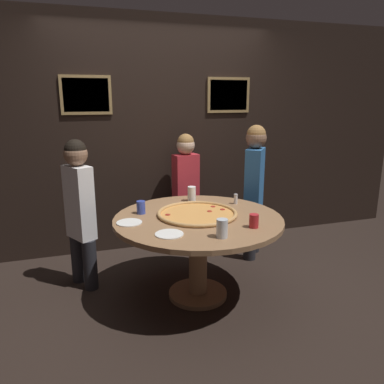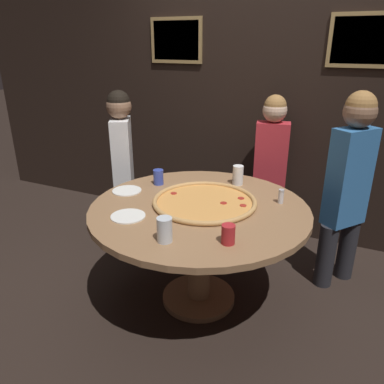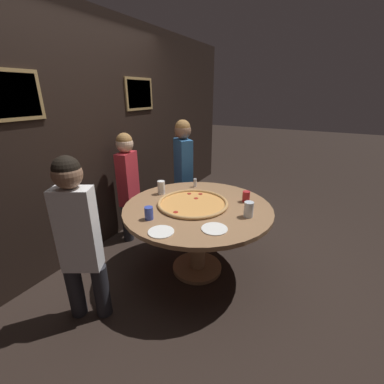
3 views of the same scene
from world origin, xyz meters
TOP-DOWN VIEW (x-y plane):
  - ground_plane at (0.00, 0.00)m, footprint 24.00×24.00m
  - back_wall at (0.00, 1.32)m, footprint 6.40×0.08m
  - dining_table at (0.00, 0.00)m, footprint 1.44×1.44m
  - giant_pizza at (0.01, 0.06)m, footprint 0.70×0.70m
  - drink_cup_near_right at (-0.44, 0.25)m, footprint 0.08×0.08m
  - drink_cup_centre_back at (0.10, 0.49)m, footprint 0.08×0.08m
  - drink_cup_by_shaker at (0.01, -0.50)m, footprint 0.08×0.08m
  - drink_cup_front_edge at (0.33, -0.38)m, footprint 0.07×0.07m
  - white_plate_near_front at (-0.34, -0.33)m, footprint 0.21×0.21m
  - white_plate_right_side at (-0.58, 0.03)m, footprint 0.21×0.21m
  - condiment_shaker at (0.47, 0.28)m, footprint 0.04×0.04m
  - diner_side_right at (-0.95, 0.52)m, footprint 0.28×0.36m
  - diner_far_left at (0.21, 1.07)m, footprint 0.35×0.20m
  - diner_centre_back at (0.86, 0.66)m, footprint 0.33×0.37m

SIDE VIEW (x-z plane):
  - ground_plane at x=0.00m, z-range 0.00..0.00m
  - dining_table at x=0.00m, z-range 0.22..0.96m
  - white_plate_near_front at x=-0.34m, z-range 0.74..0.75m
  - white_plate_right_side at x=-0.58m, z-range 0.74..0.75m
  - giant_pizza at x=0.01m, z-range 0.74..0.77m
  - diner_far_left at x=0.21m, z-range 0.09..1.43m
  - diner_side_right at x=-0.95m, z-range 0.09..1.47m
  - condiment_shaker at x=0.47m, z-range 0.74..0.84m
  - drink_cup_front_edge at x=0.33m, z-range 0.74..0.85m
  - drink_cup_near_right at x=-0.44m, z-range 0.74..0.85m
  - drink_cup_by_shaker at x=0.01m, z-range 0.74..0.88m
  - drink_cup_centre_back at x=0.10m, z-range 0.74..0.89m
  - diner_centre_back at x=0.86m, z-range 0.10..1.55m
  - back_wall at x=0.00m, z-range 0.00..2.60m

